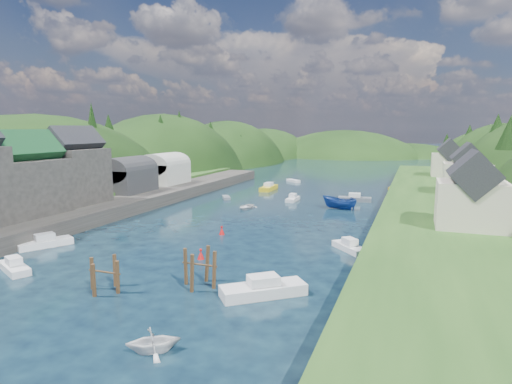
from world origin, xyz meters
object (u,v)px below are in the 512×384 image
at_px(channel_buoy_near, 201,255).
at_px(channel_buoy_far, 222,231).
at_px(piling_cluster_near, 105,278).
at_px(piling_cluster_far, 200,271).

bearing_deg(channel_buoy_near, channel_buoy_far, 103.02).
bearing_deg(channel_buoy_near, piling_cluster_near, -107.59).
height_order(piling_cluster_near, channel_buoy_near, piling_cluster_near).
distance_m(piling_cluster_near, piling_cluster_far, 7.62).
relative_size(piling_cluster_near, channel_buoy_far, 2.98).
height_order(piling_cluster_near, channel_buoy_far, piling_cluster_near).
xyz_separation_m(piling_cluster_near, channel_buoy_far, (0.99, 20.10, -0.59)).
distance_m(piling_cluster_near, channel_buoy_near, 10.81).
distance_m(channel_buoy_near, channel_buoy_far, 10.08).
bearing_deg(piling_cluster_far, channel_buoy_far, 109.11).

